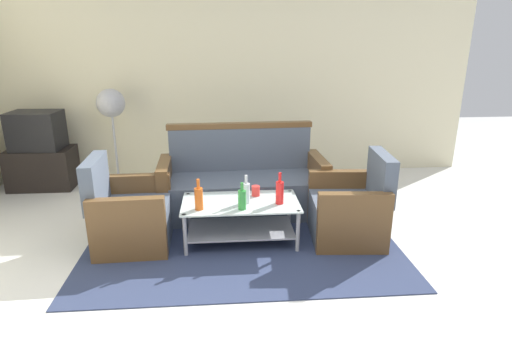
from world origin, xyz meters
The scene contains 15 objects.
ground_plane centered at (0.00, 0.00, 0.00)m, with size 14.00×14.00×0.00m, color white.
wall_back centered at (0.00, 3.06, 1.40)m, with size 6.52×0.12×2.80m.
rug centered at (-0.07, 0.81, 0.01)m, with size 2.93×2.16×0.01m, color #2D3856.
couch centered at (-0.02, 1.50, 0.32)m, with size 1.82×0.80×0.96m.
armchair_left centered at (-1.12, 0.79, 0.29)m, with size 0.72×0.78×0.85m.
armchair_right centered at (0.98, 0.76, 0.29)m, with size 0.75×0.81×0.85m.
coffee_table centered at (-0.08, 0.76, 0.27)m, with size 1.10×0.60×0.40m.
bottle_red centered at (0.28, 0.69, 0.52)m, with size 0.07×0.07×0.30m.
bottle_clear centered at (-0.03, 0.73, 0.51)m, with size 0.07×0.07×0.27m.
bottle_orange centered at (-0.46, 0.61, 0.52)m, with size 0.08×0.08×0.29m.
bottle_green centered at (-0.07, 0.58, 0.51)m, with size 0.07×0.07×0.25m.
cup centered at (0.08, 0.92, 0.46)m, with size 0.08×0.08×0.10m, color red.
tv_stand centered at (-2.58, 2.55, 0.26)m, with size 0.80×0.50×0.52m, color black.
television centered at (-2.58, 2.55, 0.76)m, with size 0.62×0.48×0.48m.
pedestal_fan centered at (-1.64, 2.60, 1.01)m, with size 0.36×0.36×1.27m.
Camera 1 is at (-0.24, -3.00, 1.90)m, focal length 30.04 mm.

